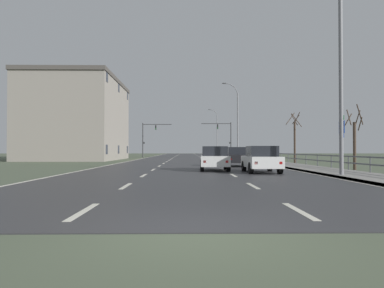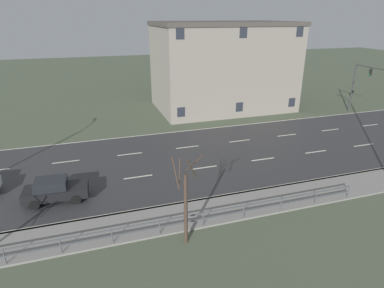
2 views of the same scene
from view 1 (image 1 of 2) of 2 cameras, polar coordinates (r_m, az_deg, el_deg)
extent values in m
cube|color=#4C5642|center=(53.76, -0.77, -2.44)|extent=(160.00, 160.00, 0.12)
cube|color=#303033|center=(65.75, -0.79, -2.10)|extent=(14.00, 120.00, 0.02)
cube|color=beige|center=(8.16, -16.95, -10.25)|extent=(0.16, 2.20, 0.01)
cube|color=beige|center=(13.39, -10.50, -6.61)|extent=(0.16, 2.20, 0.01)
cube|color=beige|center=(18.72, -7.73, -4.99)|extent=(0.16, 2.20, 0.01)
cube|color=beige|center=(24.08, -6.20, -4.09)|extent=(0.16, 2.20, 0.01)
cube|color=beige|center=(29.45, -5.22, -3.51)|extent=(0.16, 2.20, 0.01)
cube|color=beige|center=(34.83, -4.55, -3.12)|extent=(0.16, 2.20, 0.01)
cube|color=beige|center=(40.22, -4.06, -2.82)|extent=(0.16, 2.20, 0.01)
cube|color=beige|center=(45.61, -3.68, -2.60)|extent=(0.16, 2.20, 0.01)
cube|color=beige|center=(51.00, -3.39, -2.43)|extent=(0.16, 2.20, 0.01)
cube|color=beige|center=(56.40, -3.15, -2.28)|extent=(0.16, 2.20, 0.01)
cube|color=beige|center=(61.79, -2.95, -2.17)|extent=(0.16, 2.20, 0.01)
cube|color=beige|center=(67.19, -2.78, -2.07)|extent=(0.16, 2.20, 0.01)
cube|color=beige|center=(72.58, -2.64, -1.98)|extent=(0.16, 2.20, 0.01)
cube|color=beige|center=(77.98, -2.52, -1.91)|extent=(0.16, 2.20, 0.01)
cube|color=beige|center=(83.38, -2.42, -1.85)|extent=(0.16, 2.20, 0.01)
cube|color=beige|center=(88.78, -2.32, -1.79)|extent=(0.16, 2.20, 0.01)
cube|color=beige|center=(94.17, -2.24, -1.74)|extent=(0.16, 2.20, 0.01)
cube|color=beige|center=(99.57, -2.17, -1.70)|extent=(0.16, 2.20, 0.01)
cube|color=beige|center=(104.97, -2.10, -1.66)|extent=(0.16, 2.20, 0.01)
cube|color=beige|center=(110.37, -2.04, -1.62)|extent=(0.16, 2.20, 0.01)
cube|color=beige|center=(115.77, -1.99, -1.59)|extent=(0.16, 2.20, 0.01)
cube|color=beige|center=(121.17, -1.94, -1.56)|extent=(0.16, 2.20, 0.01)
cube|color=beige|center=(8.22, 16.70, -10.18)|extent=(0.16, 2.20, 0.01)
cube|color=beige|center=(13.43, 9.67, -6.59)|extent=(0.16, 2.20, 0.01)
cube|color=beige|center=(18.75, 6.64, -4.99)|extent=(0.16, 2.20, 0.01)
cube|color=beige|center=(24.10, 4.95, -4.09)|extent=(0.16, 2.20, 0.01)
cube|color=beige|center=(29.47, 3.88, -3.51)|extent=(0.16, 2.20, 0.01)
cube|color=beige|center=(34.85, 3.14, -3.12)|extent=(0.16, 2.20, 0.01)
cube|color=beige|center=(40.24, 2.60, -2.82)|extent=(0.16, 2.20, 0.01)
cube|color=beige|center=(45.62, 2.19, -2.60)|extent=(0.16, 2.20, 0.01)
cube|color=beige|center=(51.01, 1.86, -2.43)|extent=(0.16, 2.20, 0.01)
cube|color=beige|center=(56.41, 1.60, -2.28)|extent=(0.16, 2.20, 0.01)
cube|color=beige|center=(61.80, 1.38, -2.17)|extent=(0.16, 2.20, 0.01)
cube|color=beige|center=(67.20, 1.20, -2.07)|extent=(0.16, 2.20, 0.01)
cube|color=beige|center=(72.59, 1.04, -1.98)|extent=(0.16, 2.20, 0.01)
cube|color=beige|center=(77.99, 0.91, -1.91)|extent=(0.16, 2.20, 0.01)
cube|color=beige|center=(83.39, 0.79, -1.85)|extent=(0.16, 2.20, 0.01)
cube|color=beige|center=(88.78, 0.69, -1.79)|extent=(0.16, 2.20, 0.01)
cube|color=beige|center=(94.18, 0.60, -1.74)|extent=(0.16, 2.20, 0.01)
cube|color=beige|center=(99.58, 0.52, -1.70)|extent=(0.16, 2.20, 0.01)
cube|color=beige|center=(104.98, 0.45, -1.66)|extent=(0.16, 2.20, 0.01)
cube|color=beige|center=(110.37, 0.38, -1.62)|extent=(0.16, 2.20, 0.01)
cube|color=beige|center=(115.77, 0.32, -1.59)|extent=(0.16, 2.20, 0.01)
cube|color=beige|center=(121.17, 0.27, -1.56)|extent=(0.16, 2.20, 0.01)
cube|color=beige|center=(66.12, 5.16, -2.08)|extent=(0.16, 120.00, 0.01)
cube|color=beige|center=(66.10, -6.74, -2.08)|extent=(0.16, 120.00, 0.01)
cube|color=gray|center=(66.31, 6.58, -2.04)|extent=(3.00, 120.00, 0.12)
cube|color=slate|center=(66.14, 5.36, -2.05)|extent=(0.16, 120.00, 0.12)
cube|color=#515459|center=(29.98, 18.53, -1.65)|extent=(0.06, 38.95, 0.08)
cube|color=#515459|center=(29.99, 18.53, -2.42)|extent=(0.06, 38.95, 0.08)
cylinder|color=#515459|center=(21.64, 26.57, -3.09)|extent=(0.07, 0.07, 1.00)
cylinder|color=#515459|center=(23.97, 23.70, -2.89)|extent=(0.07, 0.07, 1.00)
cylinder|color=#515459|center=(26.35, 21.35, -2.72)|extent=(0.07, 0.07, 1.00)
cylinder|color=#515459|center=(28.77, 19.39, -2.58)|extent=(0.07, 0.07, 1.00)
cylinder|color=#515459|center=(31.22, 17.74, -2.45)|extent=(0.07, 0.07, 1.00)
cylinder|color=#515459|center=(33.69, 16.33, -2.34)|extent=(0.07, 0.07, 1.00)
cylinder|color=#515459|center=(36.18, 15.11, -2.25)|extent=(0.07, 0.07, 1.00)
cylinder|color=#515459|center=(38.68, 14.05, -2.17)|extent=(0.07, 0.07, 1.00)
cylinder|color=#515459|center=(41.19, 13.12, -2.09)|extent=(0.07, 0.07, 1.00)
cylinder|color=#515459|center=(43.71, 12.29, -2.03)|extent=(0.07, 0.07, 1.00)
cylinder|color=#515459|center=(46.25, 11.56, -1.97)|extent=(0.07, 0.07, 1.00)
cylinder|color=#515459|center=(48.78, 10.90, -1.92)|extent=(0.07, 0.07, 1.00)
cylinder|color=slate|center=(19.54, 22.67, 8.94)|extent=(0.20, 0.20, 9.36)
cylinder|color=slate|center=(54.10, 7.32, 2.87)|extent=(0.20, 0.20, 9.88)
cylinder|color=slate|center=(54.69, 7.10, 8.48)|extent=(0.49, 0.11, 0.88)
cylinder|color=slate|center=(54.73, 6.50, 9.20)|extent=(0.82, 0.11, 0.62)
cylinder|color=slate|center=(54.70, 5.62, 9.57)|extent=(0.93, 0.11, 0.27)
cube|color=#333335|center=(54.65, 5.14, 9.61)|extent=(0.56, 0.24, 0.12)
cylinder|color=slate|center=(89.63, 4.05, 1.40)|extent=(0.20, 0.20, 9.99)
cylinder|color=slate|center=(89.99, 3.93, 4.84)|extent=(0.48, 0.11, 0.86)
cylinder|color=slate|center=(90.02, 3.57, 5.26)|extent=(0.80, 0.11, 0.61)
cylinder|color=slate|center=(90.00, 3.05, 5.48)|extent=(0.90, 0.11, 0.26)
cube|color=#333335|center=(89.97, 2.77, 5.50)|extent=(0.56, 0.24, 0.12)
cylinder|color=slate|center=(21.15, 22.85, -0.13)|extent=(0.09, 0.09, 3.24)
cube|color=#146633|center=(21.21, 22.77, 3.85)|extent=(0.03, 0.56, 0.24)
cube|color=#143899|center=(21.18, 22.78, 2.50)|extent=(0.03, 0.68, 0.68)
cube|color=white|center=(21.17, 22.73, 2.50)|extent=(0.01, 0.44, 0.22)
cube|color=#143899|center=(21.15, 22.79, 1.23)|extent=(0.03, 0.52, 0.22)
cylinder|color=#38383A|center=(64.63, 6.23, 0.68)|extent=(0.18, 0.18, 6.33)
cylinder|color=#38383A|center=(64.50, 3.87, 3.27)|extent=(5.34, 0.12, 0.12)
cube|color=black|center=(64.48, 4.11, 2.78)|extent=(0.20, 0.28, 0.80)
sphere|color=#2D2D2D|center=(64.35, 4.12, 3.02)|extent=(0.14, 0.14, 0.14)
sphere|color=#2D2D2D|center=(64.33, 4.12, 2.79)|extent=(0.14, 0.14, 0.14)
sphere|color=green|center=(64.32, 4.12, 2.56)|extent=(0.14, 0.14, 0.14)
cube|color=black|center=(64.54, 6.05, 0.18)|extent=(0.18, 0.12, 0.32)
cylinder|color=#38383A|center=(64.23, -7.85, 0.61)|extent=(0.18, 0.18, 6.15)
cylinder|color=#38383A|center=(64.11, -5.57, 3.14)|extent=(5.12, 0.12, 0.12)
cube|color=black|center=(64.09, -5.80, 2.64)|extent=(0.20, 0.28, 0.80)
sphere|color=#2D2D2D|center=(63.96, -5.81, 2.89)|extent=(0.14, 0.14, 0.14)
sphere|color=#2D2D2D|center=(63.94, -5.81, 2.65)|extent=(0.14, 0.14, 0.14)
sphere|color=green|center=(63.93, -5.81, 2.42)|extent=(0.14, 0.14, 0.14)
cube|color=black|center=(64.14, -7.66, 0.19)|extent=(0.18, 0.12, 0.32)
cube|color=silver|center=(23.19, 3.60, -2.66)|extent=(1.92, 4.17, 0.64)
cube|color=black|center=(22.93, 3.62, -1.13)|extent=(1.64, 2.06, 0.60)
cube|color=slate|center=(23.88, 3.53, -1.17)|extent=(1.41, 0.14, 0.51)
cylinder|color=black|center=(24.51, 5.38, -3.32)|extent=(0.25, 0.67, 0.66)
cylinder|color=black|center=(24.45, 1.58, -3.33)|extent=(0.25, 0.67, 0.66)
cylinder|color=black|center=(21.98, 5.84, -3.59)|extent=(0.25, 0.67, 0.66)
cylinder|color=black|center=(21.91, 1.61, -3.60)|extent=(0.25, 0.67, 0.66)
cube|color=red|center=(21.14, 2.02, -2.83)|extent=(0.16, 0.05, 0.14)
cube|color=red|center=(21.20, 5.60, -2.82)|extent=(0.16, 0.05, 0.14)
cube|color=black|center=(29.34, 7.21, -2.30)|extent=(1.96, 4.18, 0.64)
cube|color=black|center=(29.08, 7.25, -1.09)|extent=(1.66, 2.08, 0.60)
cube|color=slate|center=(30.02, 7.08, -1.12)|extent=(1.41, 0.15, 0.51)
cylinder|color=black|center=(30.69, 8.50, -2.83)|extent=(0.25, 0.67, 0.66)
cylinder|color=black|center=(30.55, 5.48, -2.84)|extent=(0.25, 0.67, 0.66)
cylinder|color=black|center=(28.17, 9.09, -3.00)|extent=(0.25, 0.67, 0.66)
cylinder|color=black|center=(28.01, 5.80, -3.02)|extent=(0.25, 0.67, 0.66)
cube|color=red|center=(27.26, 6.22, -2.40)|extent=(0.16, 0.05, 0.14)
cube|color=red|center=(27.39, 8.97, -2.39)|extent=(0.16, 0.05, 0.14)
cube|color=silver|center=(21.45, 10.93, -2.79)|extent=(1.80, 4.12, 0.64)
cube|color=black|center=(21.19, 11.06, -1.13)|extent=(1.58, 2.01, 0.60)
cube|color=slate|center=(22.13, 10.57, -1.18)|extent=(1.40, 0.09, 0.51)
cylinder|color=black|center=(22.87, 12.30, -3.47)|extent=(0.23, 0.66, 0.66)
cylinder|color=black|center=(22.57, 8.28, -3.52)|extent=(0.23, 0.66, 0.66)
cylinder|color=black|center=(20.40, 13.87, -3.77)|extent=(0.23, 0.66, 0.66)
cylinder|color=black|center=(20.07, 9.37, -3.84)|extent=(0.23, 0.66, 0.66)
cube|color=red|center=(19.33, 10.19, -3.00)|extent=(0.16, 0.04, 0.14)
cube|color=red|center=(19.62, 13.99, -2.95)|extent=(0.16, 0.04, 0.14)
cube|color=gray|center=(51.12, -17.67, 3.43)|extent=(10.92, 16.87, 10.40)
cube|color=#4C4742|center=(51.82, -17.64, 9.45)|extent=(11.14, 17.21, 0.50)
cube|color=#282D38|center=(42.58, -13.44, -0.84)|extent=(0.04, 0.90, 1.10)
cube|color=#282D38|center=(49.67, -11.63, -0.86)|extent=(0.04, 0.90, 1.10)
cube|color=#282D38|center=(56.80, -10.27, -0.87)|extent=(0.04, 0.90, 1.10)
cube|color=#282D38|center=(43.42, -13.40, 10.32)|extent=(0.04, 0.90, 1.10)
cube|color=#282D38|center=(50.39, -11.60, 8.74)|extent=(0.04, 0.90, 1.10)
cube|color=#282D38|center=(57.42, -10.24, 7.54)|extent=(0.04, 0.90, 1.10)
cylinder|color=#423328|center=(26.38, 24.51, -0.29)|extent=(0.20, 0.20, 3.22)
cylinder|color=#423328|center=(26.30, 25.21, 4.28)|extent=(0.69, 0.52, 1.35)
cylinder|color=#423328|center=(26.54, 25.24, 2.93)|extent=(0.17, 0.77, 0.88)
cylinder|color=#423328|center=(26.62, 24.90, 3.76)|extent=(0.18, 0.55, 1.03)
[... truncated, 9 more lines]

